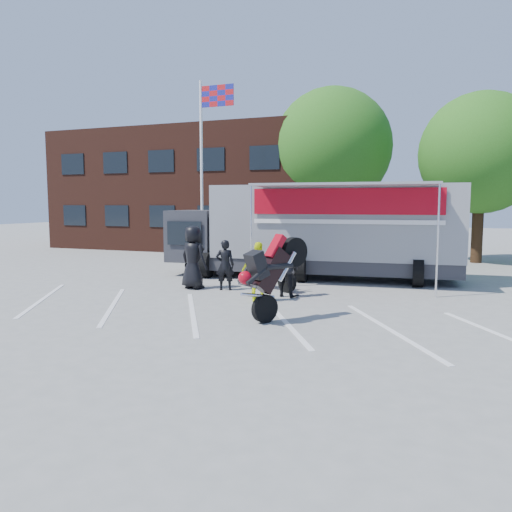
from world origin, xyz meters
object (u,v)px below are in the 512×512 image
Objects in this scene: spectator_hivis at (259,272)px; flagpole at (207,150)px; tree_mid at (481,154)px; spectator_leather_c at (287,268)px; tree_left at (332,148)px; spectator_leather_a at (193,257)px; transporter_truck at (320,278)px; stunt_bike_rider at (288,318)px; spectator_leather_b at (225,265)px; parked_motorcycle at (269,290)px.

flagpole is at bearing -61.80° from spectator_hivis.
spectator_leather_c is (-5.64, -11.10, -4.09)m from tree_mid.
tree_left is at bearing -65.75° from spectator_leather_c.
flagpole is at bearing -125.28° from tree_left.
transporter_truck is at bearing -115.09° from spectator_leather_a.
transporter_truck is at bearing -80.19° from tree_left.
spectator_hivis is (-0.50, -0.98, -0.02)m from spectator_leather_c.
flagpole reaches higher than tree_mid.
spectator_leather_b is (-3.02, 3.02, 0.80)m from stunt_bike_rider.
tree_mid is 14.56m from spectator_leather_a.
stunt_bike_rider is 2.96m from spectator_leather_c.
transporter_truck is 6.64× the size of spectator_leather_b.
spectator_leather_c is (5.60, -6.10, -4.20)m from flagpole.
spectator_hivis is at bearing 80.76° from spectator_leather_c.
transporter_truck is 4.20m from spectator_leather_b.
transporter_truck is 5.25× the size of spectator_leather_a.
flagpole is at bearing -156.03° from tree_mid.
transporter_truck is at bearing 129.93° from stunt_bike_rider.
tree_left reaches higher than stunt_bike_rider.
tree_mid is 4.83× the size of spectator_leather_b.
spectator_leather_c is 1.10m from spectator_hivis.
tree_left is 15.96m from stunt_bike_rider.
tree_left is 0.82× the size of transporter_truck.
tree_left reaches higher than spectator_leather_c.
spectator_leather_c is at bearing 141.07° from stunt_bike_rider.
tree_mid is 14.16m from spectator_hivis.
parked_motorcycle is 1.09× the size of spectator_leather_a.
tree_left is 12.72m from spectator_leather_b.
spectator_leather_a is at bearing 13.95° from spectator_leather_c.
spectator_leather_c reaches higher than stunt_bike_rider.
parked_motorcycle is 3.99m from stunt_bike_rider.
tree_mid reaches higher than spectator_hivis.
transporter_truck is 6.35× the size of spectator_hivis.
stunt_bike_rider is (0.82, -6.51, 0.00)m from transporter_truck.
parked_motorcycle is (4.74, -5.20, -5.05)m from flagpole.
flagpole is 0.93× the size of tree_left.
spectator_leather_b is at bearing -125.83° from tree_mid.
tree_left is 5.43× the size of spectator_leather_b.
spectator_leather_a is at bearing -137.11° from transporter_truck.
flagpole reaches higher than transporter_truck.
parked_motorcycle is 1.28× the size of spectator_leather_c.
tree_mid is at bearing -8.13° from tree_left.
spectator_leather_b is 0.93× the size of spectator_leather_c.
flagpole is 7.93m from transporter_truck.
spectator_leather_c reaches higher than transporter_truck.
tree_mid is 15.40m from stunt_bike_rider.
tree_left is 5.20× the size of spectator_hivis.
transporter_truck is 6.19× the size of spectator_leather_c.
tree_mid is at bearing -8.60° from parked_motorcycle.
transporter_truck is 3.92m from spectator_leather_c.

